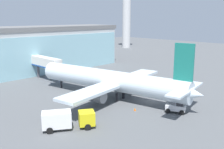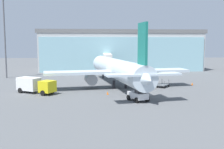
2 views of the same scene
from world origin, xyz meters
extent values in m
plane|color=#545659|center=(0.00, 0.00, 0.00)|extent=(240.00, 240.00, 0.00)
cube|color=#B2B2B2|center=(0.00, 41.58, 5.87)|extent=(51.51, 15.11, 11.75)
cube|color=#8CBEC9|center=(0.22, 34.67, 5.29)|extent=(50.08, 1.87, 10.57)
cube|color=slate|center=(0.00, 41.58, 12.35)|extent=(52.54, 15.41, 1.20)
cube|color=silver|center=(-4.75, 28.99, 4.57)|extent=(2.35, 11.14, 2.40)
cube|color=#194799|center=(-4.75, 28.99, 3.52)|extent=(2.39, 11.15, 0.30)
cylinder|color=#4C4C51|center=(-4.81, 33.16, 1.69)|extent=(0.70, 0.70, 3.37)
cylinder|color=silver|center=(62.78, 64.88, 15.86)|extent=(4.23, 4.23, 31.72)
cylinder|color=silver|center=(-3.51, 7.41, 3.54)|extent=(10.11, 32.54, 3.88)
cone|color=silver|center=(-6.66, 23.30, 3.54)|extent=(4.39, 3.70, 3.88)
cone|color=silver|center=(-0.35, -8.48, 3.54)|extent=(4.21, 4.60, 3.49)
cube|color=silver|center=(-3.19, 5.82, 3.15)|extent=(28.47, 9.60, 0.50)
cube|color=silver|center=(-0.55, -7.50, 4.12)|extent=(11.26, 4.49, 0.30)
cube|color=#197266|center=(-0.65, -7.01, 8.49)|extent=(0.98, 3.21, 6.02)
cylinder|color=gray|center=(-8.54, 5.27, 1.80)|extent=(2.68, 3.55, 2.10)
cylinder|color=gray|center=(1.97, 7.35, 1.80)|extent=(2.68, 3.55, 2.10)
cylinder|color=black|center=(-4.14, 4.61, 0.80)|extent=(0.50, 0.50, 1.60)
cylinder|color=black|center=(-1.85, 5.07, 0.80)|extent=(0.50, 0.50, 1.60)
cylinder|color=black|center=(-6.07, 20.36, 0.80)|extent=(0.40, 0.40, 1.60)
cube|color=yellow|center=(-15.60, -0.78, 1.40)|extent=(3.02, 3.02, 1.90)
cube|color=white|center=(-19.20, 1.37, 1.55)|extent=(4.56, 3.94, 2.20)
cylinder|color=black|center=(-15.03, 0.16, 0.45)|extent=(0.93, 0.72, 0.90)
cylinder|color=black|center=(-16.16, -1.73, 0.45)|extent=(0.93, 0.72, 0.90)
cylinder|color=black|center=(-19.50, 2.82, 0.45)|extent=(0.93, 0.72, 0.90)
cylinder|color=black|center=(-20.62, 0.94, 0.45)|extent=(0.93, 0.72, 0.90)
cube|color=slate|center=(5.58, 5.82, 0.52)|extent=(2.95, 3.20, 0.16)
cylinder|color=black|center=(5.49, 4.49, 0.22)|extent=(0.36, 0.43, 0.44)
cylinder|color=slate|center=(5.49, 4.49, 1.05)|extent=(0.08, 0.08, 0.90)
cylinder|color=black|center=(4.33, 5.35, 0.22)|extent=(0.36, 0.43, 0.44)
cylinder|color=slate|center=(4.33, 5.35, 1.05)|extent=(0.08, 0.08, 0.90)
cylinder|color=black|center=(6.82, 6.30, 0.22)|extent=(0.36, 0.43, 0.44)
cylinder|color=slate|center=(6.82, 6.30, 1.05)|extent=(0.08, 0.08, 0.90)
cylinder|color=black|center=(5.66, 7.15, 0.22)|extent=(0.36, 0.43, 0.44)
cylinder|color=slate|center=(5.66, 7.15, 1.05)|extent=(0.08, 0.08, 0.90)
cube|color=silver|center=(-1.13, -6.26, 0.85)|extent=(2.99, 3.66, 0.90)
cube|color=#26262B|center=(-0.86, -6.84, 1.80)|extent=(1.69, 1.50, 1.00)
cylinder|color=black|center=(-2.42, -5.62, 0.40)|extent=(0.66, 0.87, 0.80)
cylinder|color=black|center=(-0.79, -4.86, 0.40)|extent=(0.66, 0.87, 0.80)
cylinder|color=black|center=(-1.47, -7.65, 0.40)|extent=(0.66, 0.87, 0.80)
cylinder|color=black|center=(0.16, -6.89, 0.40)|extent=(0.66, 0.87, 0.80)
cone|color=orange|center=(-5.49, -1.11, 0.28)|extent=(0.36, 0.36, 0.55)
cone|color=orange|center=(12.35, 8.48, 0.28)|extent=(0.36, 0.36, 0.55)
camera|label=1|loc=(-37.37, -28.72, 15.47)|focal=42.00mm
camera|label=2|loc=(-6.68, -44.47, 8.42)|focal=42.00mm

